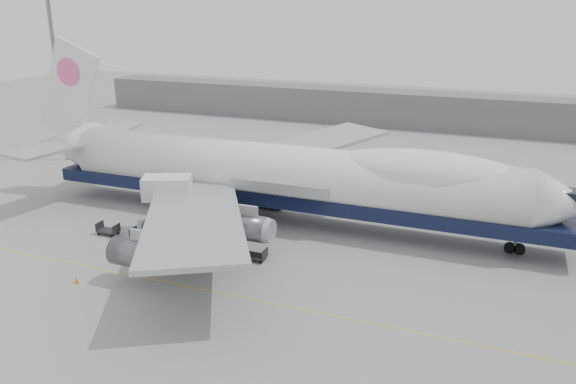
% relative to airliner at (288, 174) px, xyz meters
% --- Properties ---
extents(ground, '(260.00, 260.00, 0.00)m').
position_rel_airliner_xyz_m(ground, '(-0.64, -12.00, -5.62)').
color(ground, gray).
rests_on(ground, ground).
extents(apron_line, '(60.00, 0.15, 0.01)m').
position_rel_airliner_xyz_m(apron_line, '(-0.64, -18.00, -5.62)').
color(apron_line, gold).
rests_on(apron_line, ground).
extents(hangar, '(110.00, 8.00, 7.00)m').
position_rel_airliner_xyz_m(hangar, '(-10.64, 58.00, -2.12)').
color(hangar, slate).
rests_on(hangar, ground).
extents(floodlight_mast, '(2.40, 2.40, 25.43)m').
position_rel_airliner_xyz_m(floodlight_mast, '(-42.64, 12.00, 8.64)').
color(floodlight_mast, slate).
rests_on(floodlight_mast, ground).
extents(airliner, '(67.00, 55.30, 19.98)m').
position_rel_airliner_xyz_m(airliner, '(0.00, 0.00, 0.00)').
color(airliner, white).
rests_on(airliner, ground).
extents(catering_truck, '(6.11, 5.23, 6.21)m').
position_rel_airliner_xyz_m(catering_truck, '(-10.95, -7.48, -2.16)').
color(catering_truck, '#192B4D').
rests_on(catering_truck, ground).
extents(traffic_cone, '(0.40, 0.40, 0.59)m').
position_rel_airliner_xyz_m(traffic_cone, '(-11.97, -21.08, -5.35)').
color(traffic_cone, orange).
rests_on(traffic_cone, ground).
extents(dolly_0, '(2.30, 1.35, 1.30)m').
position_rel_airliner_xyz_m(dolly_0, '(-16.54, -10.90, -5.09)').
color(dolly_0, '#2D2D30').
rests_on(dolly_0, ground).
extents(dolly_1, '(2.30, 1.35, 1.30)m').
position_rel_airliner_xyz_m(dolly_1, '(-12.19, -10.90, -5.09)').
color(dolly_1, '#2D2D30').
rests_on(dolly_1, ground).
extents(dolly_2, '(2.30, 1.35, 1.30)m').
position_rel_airliner_xyz_m(dolly_2, '(-7.84, -10.90, -5.09)').
color(dolly_2, '#2D2D30').
rests_on(dolly_2, ground).
extents(dolly_3, '(2.30, 1.35, 1.30)m').
position_rel_airliner_xyz_m(dolly_3, '(-3.49, -10.90, -5.09)').
color(dolly_3, '#2D2D30').
rests_on(dolly_3, ground).
extents(dolly_4, '(2.30, 1.35, 1.30)m').
position_rel_airliner_xyz_m(dolly_4, '(0.86, -10.90, -5.09)').
color(dolly_4, '#2D2D30').
rests_on(dolly_4, ground).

